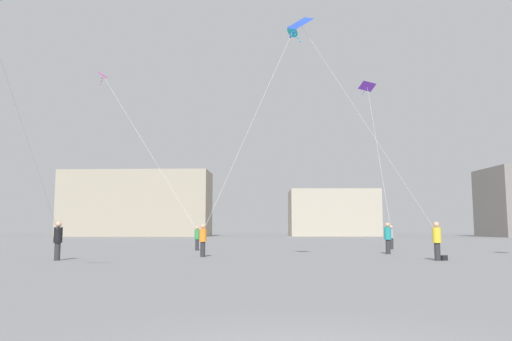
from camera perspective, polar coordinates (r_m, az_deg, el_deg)
The scene contains 13 objects.
person_in_yellow at distance 24.54m, azimuth 20.08°, elevation -7.43°, with size 0.39×0.39×1.78m.
person_in_orange at distance 26.18m, azimuth -6.12°, elevation -7.81°, with size 0.37×0.37×1.71m.
person_in_teal at distance 29.87m, azimuth 14.91°, elevation -7.37°, with size 0.39×0.39×1.81m.
person_in_green at distance 33.74m, azimuth -6.78°, elevation -7.60°, with size 0.35×0.35×1.63m.
person_in_grey at distance 36.73m, azimuth 15.30°, elevation -7.28°, with size 0.37×0.37×1.69m.
person_in_black at distance 25.01m, azimuth -21.81°, elevation -7.32°, with size 0.39×0.39×1.80m.
kite_cobalt_delta at distance 22.31m, azimuth 5.47°, elevation 15.81°, with size 7.14×2.93×9.27m.
kite_magenta_delta at distance 42.14m, azimuth -16.84°, elevation 9.85°, with size 8.64×6.25×12.71m.
kite_cyan_diamond at distance 28.25m, azimuth 4.00°, elevation 15.05°, with size 5.24×0.90×11.26m.
kite_violet_delta at distance 44.74m, azimuth 12.71°, elevation 9.13°, with size 1.45×7.45×12.83m.
building_left_hall at distance 92.37m, azimuth -13.54°, elevation -3.75°, with size 26.97×11.06×11.67m.
building_centre_hall at distance 94.14m, azimuth 8.78°, elevation -4.87°, with size 16.49×11.63×8.49m.
handbag_beside_flyer at distance 24.80m, azimuth 20.83°, elevation -9.38°, with size 0.32×0.14×0.24m, color black.
Camera 1 is at (-0.83, -5.44, 1.50)m, focal length 34.80 mm.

